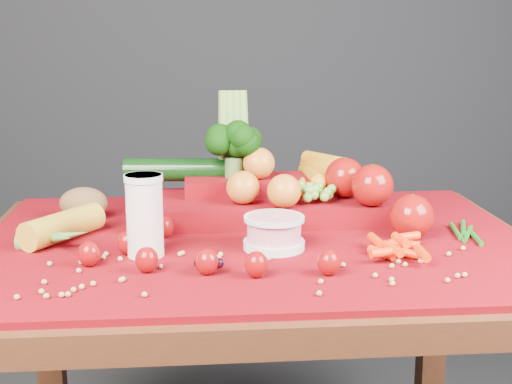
{
  "coord_description": "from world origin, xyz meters",
  "views": [
    {
      "loc": [
        -0.12,
        -1.32,
        1.16
      ],
      "look_at": [
        0.0,
        0.02,
        0.85
      ],
      "focal_mm": 50.0,
      "sensor_mm": 36.0,
      "label": 1
    }
  ],
  "objects": [
    {
      "name": "yogurt_bowl",
      "position": [
        0.03,
        -0.07,
        0.8
      ],
      "size": [
        0.11,
        0.11,
        0.06
      ],
      "rotation": [
        0.0,
        0.0,
        -0.19
      ],
      "color": "silver",
      "rests_on": "red_cloth"
    },
    {
      "name": "milk_glass",
      "position": [
        -0.21,
        -0.09,
        0.84
      ],
      "size": [
        0.07,
        0.07,
        0.15
      ],
      "rotation": [
        0.0,
        0.0,
        0.39
      ],
      "color": "silver",
      "rests_on": "red_cloth"
    },
    {
      "name": "soybean_scatter",
      "position": [
        0.0,
        -0.2,
        0.77
      ],
      "size": [
        0.84,
        0.24,
        0.01
      ],
      "primitive_type": null,
      "color": "tan",
      "rests_on": "red_cloth"
    },
    {
      "name": "baby_carrot_pile",
      "position": [
        0.22,
        -0.13,
        0.78
      ],
      "size": [
        0.18,
        0.17,
        0.03
      ],
      "primitive_type": null,
      "color": "red",
      "rests_on": "red_cloth"
    },
    {
      "name": "potato",
      "position": [
        -0.36,
        0.17,
        0.8
      ],
      "size": [
        0.1,
        0.07,
        0.07
      ],
      "primitive_type": "ellipsoid",
      "color": "brown",
      "rests_on": "red_cloth"
    },
    {
      "name": "dark_grape_cluster",
      "position": [
        -0.09,
        -0.18,
        0.78
      ],
      "size": [
        0.06,
        0.05,
        0.03
      ],
      "primitive_type": null,
      "color": "black",
      "rests_on": "red_cloth"
    },
    {
      "name": "green_bean_pile",
      "position": [
        0.4,
        -0.01,
        0.77
      ],
      "size": [
        0.14,
        0.12,
        0.01
      ],
      "primitive_type": null,
      "color": "#1A5D15",
      "rests_on": "red_cloth"
    },
    {
      "name": "table",
      "position": [
        0.0,
        0.0,
        0.66
      ],
      "size": [
        1.1,
        0.8,
        0.75
      ],
      "color": "#391A0D",
      "rests_on": "ground"
    },
    {
      "name": "strawberry_scatter",
      "position": [
        -0.13,
        -0.15,
        0.79
      ],
      "size": [
        0.44,
        0.28,
        0.05
      ],
      "color": "maroon",
      "rests_on": "red_cloth"
    },
    {
      "name": "red_cloth",
      "position": [
        0.0,
        0.0,
        0.76
      ],
      "size": [
        1.05,
        0.75,
        0.01
      ],
      "primitive_type": "cube",
      "color": "#69030B",
      "rests_on": "table"
    },
    {
      "name": "produce_mound",
      "position": [
        0.05,
        0.15,
        0.82
      ],
      "size": [
        0.62,
        0.37,
        0.27
      ],
      "color": "#69030B",
      "rests_on": "red_cloth"
    },
    {
      "name": "corn_ear",
      "position": [
        -0.38,
        -0.01,
        0.78
      ],
      "size": [
        0.25,
        0.27,
        0.06
      ],
      "rotation": [
        0.0,
        0.0,
        0.96
      ],
      "color": "gold",
      "rests_on": "red_cloth"
    }
  ]
}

